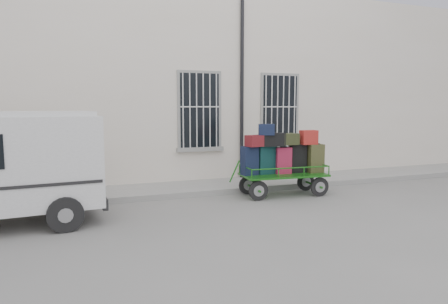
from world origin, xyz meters
TOP-DOWN VIEW (x-y plane):
  - ground at (0.00, 0.00)m, footprint 80.00×80.00m
  - building at (0.00, 5.50)m, footprint 24.00×5.15m
  - sidewalk at (0.00, 2.20)m, footprint 24.00×1.70m
  - luggage_cart at (1.22, 0.80)m, footprint 2.67×1.18m

SIDE VIEW (x-z plane):
  - ground at x=0.00m, z-range 0.00..0.00m
  - sidewalk at x=0.00m, z-range 0.00..0.15m
  - luggage_cart at x=1.22m, z-range 0.02..1.94m
  - building at x=0.00m, z-range 0.00..6.00m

